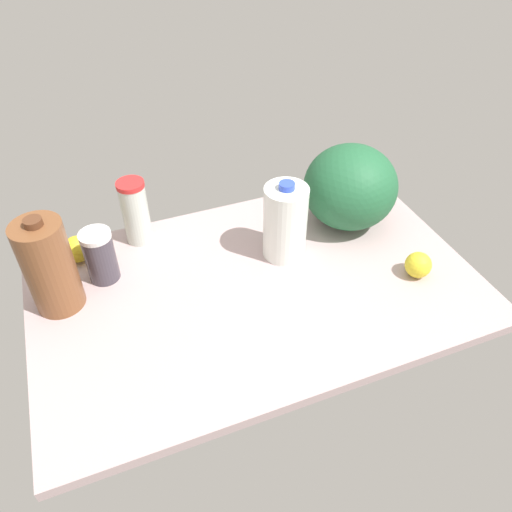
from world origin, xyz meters
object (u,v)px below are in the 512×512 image
(chocolate_milk_jug, at_px, (49,266))
(lemon_by_jug, at_px, (77,249))
(lemon_far_back, at_px, (418,265))
(milk_jug, at_px, (285,222))
(shaker_bottle, at_px, (100,256))
(watermelon, at_px, (350,187))
(tumbler_cup, at_px, (135,212))

(chocolate_milk_jug, distance_m, lemon_by_jug, 0.20)
(chocolate_milk_jug, xyz_separation_m, lemon_far_back, (-0.93, 0.25, -0.09))
(lemon_far_back, bearing_deg, lemon_by_jug, -25.35)
(milk_jug, bearing_deg, shaker_bottle, -9.83)
(milk_jug, height_order, shaker_bottle, milk_jug)
(shaker_bottle, bearing_deg, lemon_by_jug, -60.67)
(watermelon, distance_m, lemon_far_back, 0.31)
(lemon_by_jug, bearing_deg, lemon_far_back, 154.65)
(chocolate_milk_jug, distance_m, shaker_bottle, 0.14)
(watermelon, height_order, lemon_by_jug, watermelon)
(shaker_bottle, height_order, lemon_far_back, shaker_bottle)
(lemon_by_jug, bearing_deg, shaker_bottle, 119.33)
(tumbler_cup, height_order, lemon_by_jug, tumbler_cup)
(milk_jug, bearing_deg, tumbler_cup, -29.98)
(chocolate_milk_jug, bearing_deg, lemon_by_jug, -111.94)
(chocolate_milk_jug, xyz_separation_m, milk_jug, (-0.63, 0.03, -0.02))
(tumbler_cup, xyz_separation_m, watermelon, (-0.63, 0.15, 0.03))
(tumbler_cup, xyz_separation_m, shaker_bottle, (0.12, 0.13, -0.02))
(shaker_bottle, xyz_separation_m, lemon_by_jug, (0.06, -0.10, -0.04))
(milk_jug, xyz_separation_m, lemon_far_back, (-0.31, 0.22, -0.08))
(tumbler_cup, relative_size, lemon_by_jug, 2.61)
(milk_jug, distance_m, watermelon, 0.26)
(shaker_bottle, relative_size, watermelon, 0.55)
(milk_jug, bearing_deg, watermelon, -163.88)
(chocolate_milk_jug, relative_size, lemon_by_jug, 3.54)
(watermelon, bearing_deg, tumbler_cup, -13.31)
(chocolate_milk_jug, xyz_separation_m, lemon_by_jug, (-0.06, -0.16, -0.09))
(chocolate_milk_jug, distance_m, watermelon, 0.87)
(tumbler_cup, distance_m, watermelon, 0.64)
(tumbler_cup, bearing_deg, watermelon, 166.69)
(tumbler_cup, bearing_deg, shaker_bottle, 46.50)
(chocolate_milk_jug, relative_size, lemon_far_back, 3.76)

